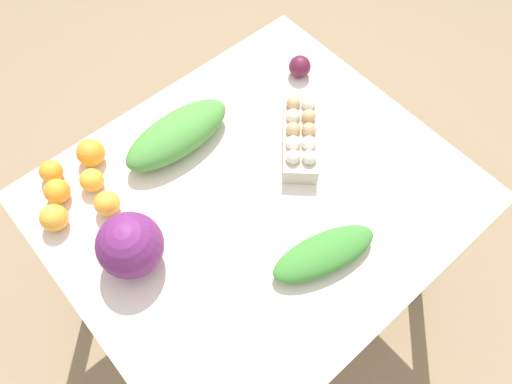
{
  "coord_description": "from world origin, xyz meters",
  "views": [
    {
      "loc": [
        0.45,
        0.52,
        1.99
      ],
      "look_at": [
        0.0,
        0.0,
        0.78
      ],
      "focal_mm": 35.0,
      "sensor_mm": 36.0,
      "label": 1
    }
  ],
  "objects": [
    {
      "name": "ground_plane",
      "position": [
        0.0,
        0.0,
        0.0
      ],
      "size": [
        8.0,
        8.0,
        0.0
      ],
      "primitive_type": "plane",
      "color": "#937A5B"
    },
    {
      "name": "dining_table",
      "position": [
        0.0,
        0.0,
        0.65
      ],
      "size": [
        1.11,
        0.98,
        0.76
      ],
      "color": "silver",
      "rests_on": "ground_plane"
    },
    {
      "name": "cabbage_purple",
      "position": [
        0.36,
        -0.06,
        0.84
      ],
      "size": [
        0.17,
        0.17,
        0.17
      ],
      "primitive_type": "sphere",
      "color": "#6B2366",
      "rests_on": "dining_table"
    },
    {
      "name": "egg_carton",
      "position": [
        -0.21,
        -0.05,
        0.8
      ],
      "size": [
        0.27,
        0.27,
        0.09
      ],
      "rotation": [
        0.0,
        0.0,
        0.82
      ],
      "color": "beige",
      "rests_on": "dining_table"
    },
    {
      "name": "greens_bunch_kale",
      "position": [
        0.06,
        -0.28,
        0.81
      ],
      "size": [
        0.35,
        0.14,
        0.1
      ],
      "primitive_type": "ellipsoid",
      "rotation": [
        0.0,
        0.0,
        3.14
      ],
      "color": "#4C933D",
      "rests_on": "dining_table"
    },
    {
      "name": "greens_bunch_beet_tops",
      "position": [
        -0.01,
        0.26,
        0.79
      ],
      "size": [
        0.31,
        0.18,
        0.06
      ],
      "primitive_type": "ellipsoid",
      "rotation": [
        0.0,
        0.0,
        6.02
      ],
      "color": "#3D8433",
      "rests_on": "dining_table"
    },
    {
      "name": "beet_root",
      "position": [
        -0.4,
        -0.25,
        0.79
      ],
      "size": [
        0.07,
        0.07,
        0.07
      ],
      "primitive_type": "sphere",
      "color": "#5B1933",
      "rests_on": "dining_table"
    },
    {
      "name": "orange_0",
      "position": [
        0.33,
        -0.32,
        0.79
      ],
      "size": [
        0.07,
        0.07,
        0.07
      ],
      "primitive_type": "sphere",
      "color": "#F9A833",
      "rests_on": "dining_table"
    },
    {
      "name": "orange_1",
      "position": [
        0.34,
        -0.23,
        0.79
      ],
      "size": [
        0.07,
        0.07,
        0.07
      ],
      "primitive_type": "sphere",
      "color": "#F9A833",
      "rests_on": "dining_table"
    },
    {
      "name": "orange_2",
      "position": [
        0.4,
        -0.43,
        0.79
      ],
      "size": [
        0.07,
        0.07,
        0.07
      ],
      "primitive_type": "sphere",
      "color": "orange",
      "rests_on": "dining_table"
    },
    {
      "name": "orange_3",
      "position": [
        0.47,
        -0.29,
        0.8
      ],
      "size": [
        0.07,
        0.07,
        0.07
      ],
      "primitive_type": "sphere",
      "color": "#F9A833",
      "rests_on": "dining_table"
    },
    {
      "name": "orange_4",
      "position": [
        0.28,
        -0.4,
        0.8
      ],
      "size": [
        0.08,
        0.08,
        0.08
      ],
      "primitive_type": "sphere",
      "color": "orange",
      "rests_on": "dining_table"
    },
    {
      "name": "orange_5",
      "position": [
        0.42,
        -0.35,
        0.79
      ],
      "size": [
        0.07,
        0.07,
        0.07
      ],
      "primitive_type": "sphere",
      "color": "orange",
      "rests_on": "dining_table"
    }
  ]
}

